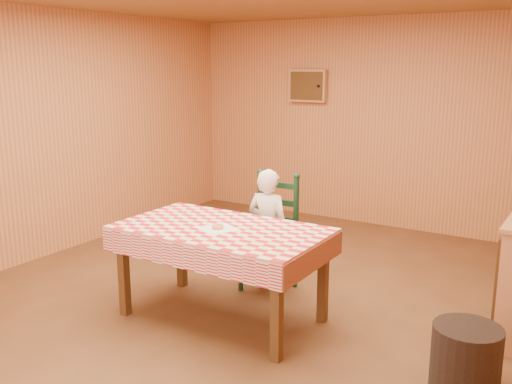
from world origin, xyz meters
TOP-DOWN VIEW (x-y plane):
  - ground at (0.00, 0.00)m, footprint 6.00×6.00m
  - cabin_walls at (-0.00, 0.53)m, footprint 5.10×6.05m
  - dining_table at (0.01, -0.34)m, footprint 1.66×0.96m
  - ladder_chair at (0.01, 0.44)m, footprint 0.44×0.40m
  - seated_child at (0.01, 0.39)m, footprint 0.41×0.27m
  - napkin at (0.01, -0.39)m, footprint 0.34×0.34m
  - donut at (0.01, -0.39)m, footprint 0.11×0.11m
  - storage_bin at (1.93, -0.40)m, footprint 0.50×0.50m

SIDE VIEW (x-z plane):
  - ground at x=0.00m, z-range 0.00..0.00m
  - storage_bin at x=1.93m, z-range 0.00..0.43m
  - ladder_chair at x=0.01m, z-range -0.04..1.04m
  - seated_child at x=0.01m, z-range 0.00..1.12m
  - dining_table at x=0.01m, z-range 0.30..1.07m
  - napkin at x=0.01m, z-range 0.77..0.77m
  - donut at x=0.01m, z-range 0.77..0.80m
  - cabin_walls at x=0.00m, z-range 0.50..3.15m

